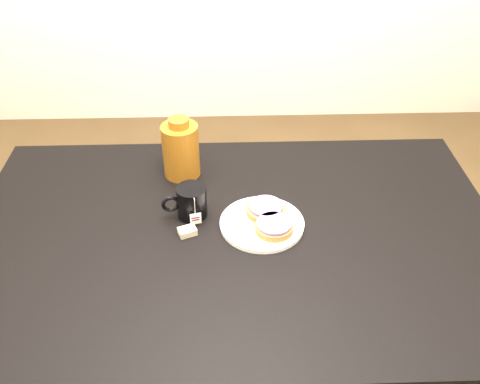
# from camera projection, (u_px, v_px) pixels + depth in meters

# --- Properties ---
(table) EXTENTS (1.40, 0.90, 0.75)m
(table) POSITION_uv_depth(u_px,v_px,m) (235.00, 256.00, 1.44)
(table) COLOR black
(table) RESTS_ON ground_plane
(plate) EXTENTS (0.22, 0.22, 0.02)m
(plate) POSITION_uv_depth(u_px,v_px,m) (262.00, 223.00, 1.41)
(plate) COLOR white
(plate) RESTS_ON table
(bagel_back) EXTENTS (0.11, 0.11, 0.03)m
(bagel_back) POSITION_uv_depth(u_px,v_px,m) (266.00, 209.00, 1.43)
(bagel_back) COLOR brown
(bagel_back) RESTS_ON plate
(bagel_front) EXTENTS (0.14, 0.14, 0.03)m
(bagel_front) POSITION_uv_depth(u_px,v_px,m) (274.00, 227.00, 1.37)
(bagel_front) COLOR brown
(bagel_front) RESTS_ON plate
(mug) EXTENTS (0.13, 0.10, 0.09)m
(mug) POSITION_uv_depth(u_px,v_px,m) (191.00, 202.00, 1.42)
(mug) COLOR black
(mug) RESTS_ON table
(teabag_pouch) EXTENTS (0.05, 0.05, 0.02)m
(teabag_pouch) POSITION_uv_depth(u_px,v_px,m) (187.00, 231.00, 1.38)
(teabag_pouch) COLOR #C6B793
(teabag_pouch) RESTS_ON table
(bagel_package) EXTENTS (0.14, 0.14, 0.18)m
(bagel_package) POSITION_uv_depth(u_px,v_px,m) (181.00, 149.00, 1.55)
(bagel_package) COLOR #62340C
(bagel_package) RESTS_ON table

